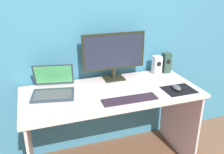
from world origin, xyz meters
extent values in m
cube|color=teal|center=(0.00, 0.37, 1.25)|extent=(6.00, 0.04, 2.50)
cube|color=beige|center=(0.00, 0.00, 0.73)|extent=(1.43, 0.64, 0.03)
cube|color=beige|center=(-0.67, 0.00, 0.36)|extent=(0.02, 0.60, 0.71)
cube|color=beige|center=(0.67, 0.00, 0.36)|extent=(0.02, 0.60, 0.71)
cube|color=black|center=(0.10, 0.23, 0.75)|extent=(0.18, 0.14, 0.01)
cylinder|color=black|center=(0.10, 0.23, 0.80)|extent=(0.04, 0.04, 0.09)
cube|color=black|center=(0.10, 0.23, 1.00)|extent=(0.56, 0.02, 0.32)
cube|color=#1E2333|center=(0.10, 0.22, 1.00)|extent=(0.53, 0.00, 0.29)
cube|color=#274236|center=(0.63, 0.23, 0.84)|extent=(0.07, 0.07, 0.19)
cylinder|color=black|center=(0.63, 0.19, 0.86)|extent=(0.05, 0.00, 0.05)
cube|color=white|center=(0.53, 0.23, 0.83)|extent=(0.07, 0.07, 0.17)
cylinder|color=black|center=(0.53, 0.19, 0.85)|extent=(0.05, 0.00, 0.05)
cube|color=#273440|center=(-0.45, 0.06, 0.75)|extent=(0.36, 0.28, 0.02)
cube|color=#47474C|center=(-0.46, 0.05, 0.76)|extent=(0.31, 0.22, 0.00)
cube|color=#273440|center=(-0.42, 0.21, 0.86)|extent=(0.33, 0.16, 0.20)
cube|color=#4CB266|center=(-0.42, 0.21, 0.86)|extent=(0.30, 0.14, 0.17)
cube|color=#291B29|center=(0.08, -0.20, 0.75)|extent=(0.43, 0.12, 0.01)
cube|color=black|center=(0.53, -0.16, 0.74)|extent=(0.25, 0.20, 0.00)
ellipsoid|color=#494A48|center=(0.51, -0.16, 0.76)|extent=(0.07, 0.10, 0.04)
camera|label=1|loc=(-0.58, -1.71, 1.60)|focal=39.73mm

